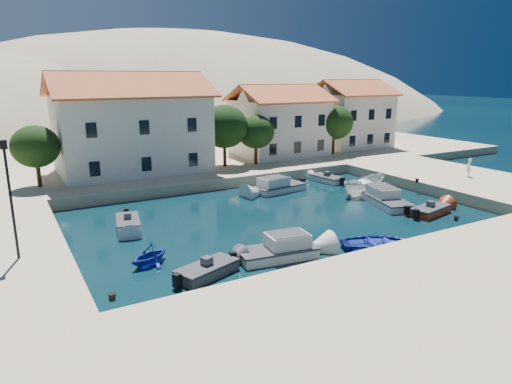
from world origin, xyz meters
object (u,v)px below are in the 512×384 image
(building_right, at_px, (350,113))
(cabin_cruiser_south, at_px, (277,250))
(building_left, at_px, (131,121))
(lamppost, at_px, (9,189))
(cabin_cruiser_east, at_px, (387,199))
(building_mid, at_px, (279,120))
(pedestrian, at_px, (469,168))
(boat_east, at_px, (363,195))
(rowboat_south, at_px, (377,248))

(building_right, xyz_separation_m, cabin_cruiser_south, (-28.39, -26.67, -5.00))
(building_left, relative_size, building_right, 1.56)
(lamppost, bearing_deg, building_left, 60.10)
(cabin_cruiser_east, bearing_deg, building_mid, 9.43)
(building_mid, xyz_separation_m, building_right, (12.00, 1.00, 0.25))
(lamppost, xyz_separation_m, cabin_cruiser_east, (26.93, 0.42, -4.28))
(lamppost, distance_m, pedestrian, 38.48)
(boat_east, bearing_deg, building_right, -44.16)
(building_mid, distance_m, pedestrian, 21.85)
(lamppost, distance_m, rowboat_south, 20.92)
(building_right, bearing_deg, building_mid, -175.24)
(building_left, distance_m, boat_east, 23.56)
(rowboat_south, xyz_separation_m, cabin_cruiser_east, (7.57, 6.79, 0.48))
(building_right, relative_size, lamppost, 1.52)
(building_mid, height_order, cabin_cruiser_east, building_mid)
(building_right, distance_m, lamppost, 46.98)
(building_left, bearing_deg, pedestrian, -34.84)
(building_mid, bearing_deg, pedestrian, -65.79)
(rowboat_south, distance_m, pedestrian, 20.58)
(building_mid, distance_m, rowboat_south, 29.66)
(boat_east, distance_m, pedestrian, 11.21)
(lamppost, bearing_deg, boat_east, 7.94)
(building_mid, xyz_separation_m, rowboat_south, (-10.14, -27.37, -5.22))
(lamppost, bearing_deg, rowboat_south, -18.23)
(cabin_cruiser_south, bearing_deg, cabin_cruiser_east, 27.87)
(building_right, relative_size, boat_east, 1.97)
(building_left, distance_m, cabin_cruiser_south, 25.32)
(rowboat_south, bearing_deg, building_right, -14.21)
(building_left, height_order, rowboat_south, building_left)
(building_right, distance_m, cabin_cruiser_south, 39.27)
(cabin_cruiser_east, bearing_deg, pedestrian, -68.99)
(building_left, height_order, cabin_cruiser_south, building_left)
(building_left, bearing_deg, building_right, 3.81)
(lamppost, height_order, rowboat_south, lamppost)
(building_left, bearing_deg, boat_east, -45.10)
(boat_east, bearing_deg, cabin_cruiser_south, 113.77)
(building_mid, bearing_deg, cabin_cruiser_south, -122.55)
(building_mid, distance_m, lamppost, 36.21)
(cabin_cruiser_south, bearing_deg, building_right, 50.84)
(building_mid, height_order, rowboat_south, building_mid)
(building_mid, xyz_separation_m, cabin_cruiser_south, (-16.39, -25.67, -4.75))
(building_left, xyz_separation_m, pedestrian, (26.85, -18.69, -4.06))
(cabin_cruiser_south, bearing_deg, pedestrian, 20.96)
(building_left, bearing_deg, cabin_cruiser_south, -86.26)
(building_right, distance_m, cabin_cruiser_east, 26.51)
(building_mid, height_order, pedestrian, building_mid)
(rowboat_south, bearing_deg, pedestrian, -44.22)
(cabin_cruiser_east, relative_size, boat_east, 1.19)
(building_right, relative_size, cabin_cruiser_east, 1.65)
(pedestrian, bearing_deg, building_mid, -103.51)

